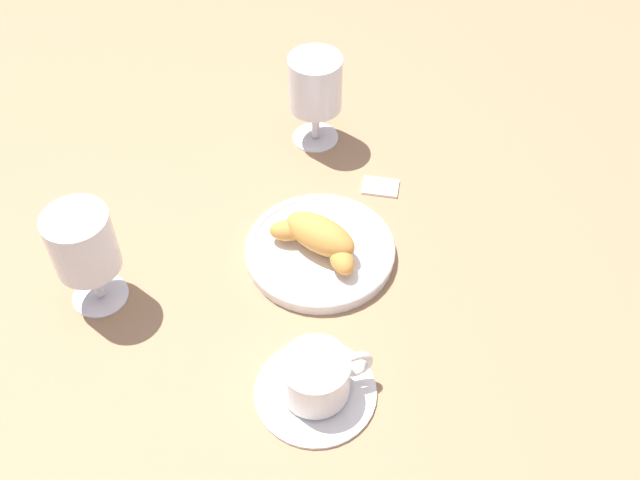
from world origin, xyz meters
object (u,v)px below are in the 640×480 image
object	(u,v)px
pastry_plate	(320,250)
juice_glass_left	(83,246)
juice_glass_right	(315,88)
sugar_packet	(381,186)
coffee_cup_near	(317,380)
croissant_large	(319,237)

from	to	relation	value
pastry_plate	juice_glass_left	xyz separation A→B (m)	(0.13, 0.24, 0.08)
juice_glass_right	sugar_packet	xyz separation A→B (m)	(-0.14, 0.00, -0.09)
juice_glass_right	juice_glass_left	bearing A→B (deg)	96.14
pastry_plate	coffee_cup_near	distance (m)	0.20
sugar_packet	juice_glass_left	bearing A→B (deg)	38.40
juice_glass_right	croissant_large	bearing A→B (deg)	138.81
croissant_large	sugar_packet	size ratio (longest dim) A/B	2.68
pastry_plate	sugar_packet	bearing A→B (deg)	-76.54
pastry_plate	sugar_packet	size ratio (longest dim) A/B	3.85
juice_glass_left	sugar_packet	size ratio (longest dim) A/B	2.80
croissant_large	sugar_packet	xyz separation A→B (m)	(0.04, -0.15, -0.03)
juice_glass_right	pastry_plate	bearing A→B (deg)	139.28
croissant_large	coffee_cup_near	distance (m)	0.20
pastry_plate	croissant_large	world-z (taller)	croissant_large
juice_glass_right	sugar_packet	bearing A→B (deg)	178.17
pastry_plate	juice_glass_left	size ratio (longest dim) A/B	1.37
coffee_cup_near	pastry_plate	bearing A→B (deg)	-43.43
coffee_cup_near	sugar_packet	distance (m)	0.34
croissant_large	juice_glass_right	world-z (taller)	juice_glass_right
juice_glass_right	coffee_cup_near	bearing A→B (deg)	138.02
coffee_cup_near	juice_glass_right	bearing A→B (deg)	-41.98
croissant_large	juice_glass_left	world-z (taller)	juice_glass_left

